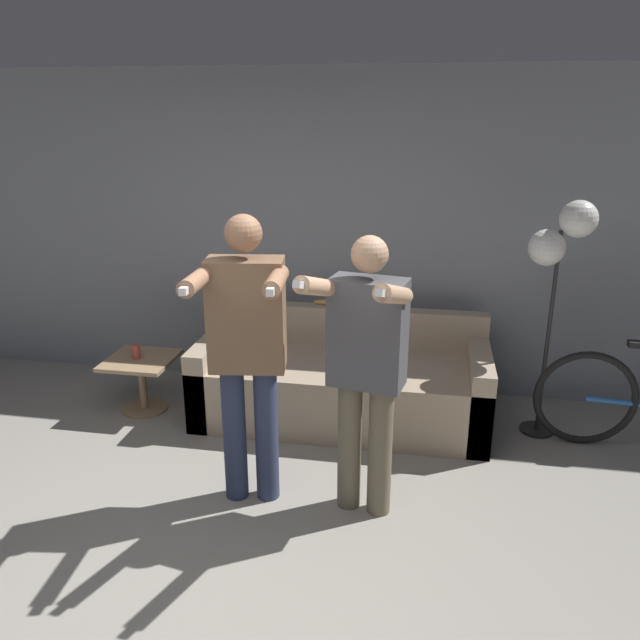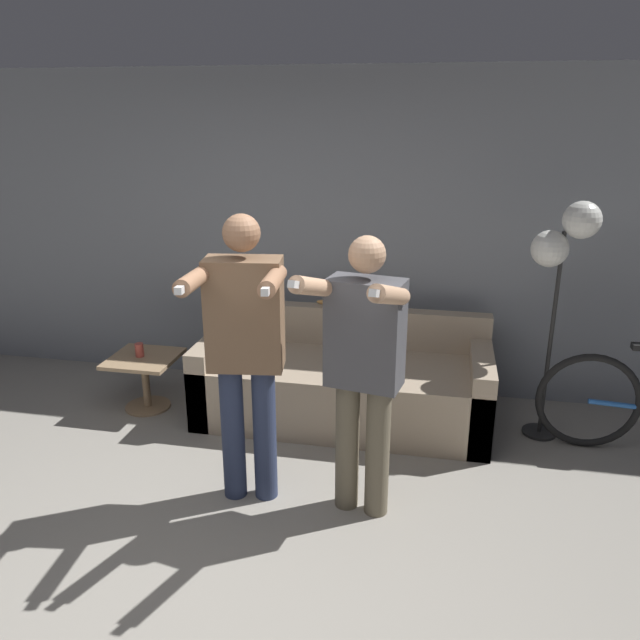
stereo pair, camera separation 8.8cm
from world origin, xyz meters
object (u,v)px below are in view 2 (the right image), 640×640
object	(u,v)px
cat	(354,299)
cup	(139,350)
side_table	(145,371)
couch	(344,384)
floor_lamp	(564,247)
person_left	(245,344)
person_right	(363,362)

from	to	relation	value
cat	cup	xyz separation A→B (m)	(-1.61, -0.51, -0.36)
side_table	couch	bearing A→B (deg)	5.60
cat	cup	bearing A→B (deg)	-162.56
side_table	cup	distance (m)	0.17
cat	floor_lamp	bearing A→B (deg)	-12.91
cup	side_table	bearing A→B (deg)	-5.58
person_left	floor_lamp	world-z (taller)	person_left
floor_lamp	cup	size ratio (longest dim) A/B	15.87
side_table	cup	bearing A→B (deg)	174.42
couch	floor_lamp	world-z (taller)	floor_lamp
person_right	cup	distance (m)	2.19
person_right	floor_lamp	bearing A→B (deg)	55.30
person_left	cup	world-z (taller)	person_left
couch	person_left	world-z (taller)	person_left
floor_lamp	side_table	size ratio (longest dim) A/B	3.35
person_right	cat	world-z (taller)	person_right
person_right	side_table	world-z (taller)	person_right
floor_lamp	side_table	bearing A→B (deg)	-176.72
cat	cup	world-z (taller)	cat
person_right	floor_lamp	size ratio (longest dim) A/B	0.97
floor_lamp	person_right	bearing A→B (deg)	-135.16
person_right	cat	bearing A→B (deg)	110.84
person_left	floor_lamp	xyz separation A→B (m)	(1.87, 1.18, 0.39)
person_left	person_right	xyz separation A→B (m)	(0.68, -0.00, -0.06)
person_left	floor_lamp	bearing A→B (deg)	24.08
person_right	side_table	bearing A→B (deg)	162.13
person_right	person_left	bearing A→B (deg)	-169.58
person_left	person_right	world-z (taller)	person_left
floor_lamp	side_table	distance (m)	3.24
cup	cat	bearing A→B (deg)	17.44
couch	side_table	distance (m)	1.58
person_left	side_table	distance (m)	1.70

